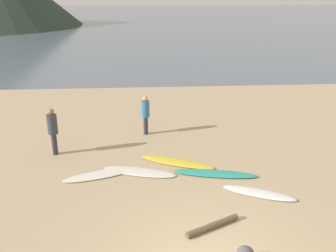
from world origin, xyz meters
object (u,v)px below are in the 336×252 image
Objects in this scene: surfboard_1 at (139,172)px; person_1 at (145,112)px; surfboard_2 at (177,162)px; person_0 at (53,128)px; surfboard_3 at (215,173)px; surfboard_4 at (259,193)px; driftwood_log at (213,226)px; surfboard_0 at (100,175)px.

person_1 is (0.25, 3.30, 0.89)m from surfboard_1.
surfboard_2 is 4.40m from person_0.
surfboard_3 is 1.61m from surfboard_4.
surfboard_4 is (1.02, -1.25, 0.00)m from surfboard_3.
driftwood_log is at bearing -111.37° from surfboard_4.
surfboard_0 is 2.60m from person_0.
person_1 is (1.47, 3.39, 0.89)m from surfboard_0.
person_0 is at bearing 179.27° from surfboard_4.
surfboard_3 is 4.25m from person_1.
surfboard_1 is 3.48m from person_0.
surfboard_2 is 1.52× the size of person_0.
person_1 is (-2.09, 3.60, 0.88)m from surfboard_3.
driftwood_log is at bearing -90.09° from surfboard_3.
surfboard_3 is at bearing 78.09° from driftwood_log.
surfboard_2 is (1.25, 0.58, 0.01)m from surfboard_1.
surfboard_2 is 1.71× the size of driftwood_log.
surfboard_0 is at bearing -171.50° from surfboard_3.
surfboard_2 is 3.02m from person_1.
surfboard_0 reaches higher than surfboard_1.
surfboard_1 is 0.92× the size of surfboard_2.
person_0 is (-6.29, 3.16, 0.94)m from surfboard_4.
surfboard_0 is 1.38× the size of person_0.
surfboard_2 is at bearing 42.55° from surfboard_1.
surfboard_0 is at bearing -139.33° from surfboard_2.
surfboard_4 is 1.38× the size of driftwood_log.
driftwood_log is at bearing -42.14° from surfboard_1.
surfboard_3 is 1.66× the size of person_1.
surfboard_0 is 3.80m from person_1.
person_0 is (-5.28, 1.91, 0.94)m from surfboard_3.
surfboard_3 reaches higher than surfboard_1.
surfboard_3 is 5.69m from person_0.
person_0 is at bearing 116.38° from surfboard_0.
person_1 is (-3.11, 4.85, 0.88)m from surfboard_4.
person_1 is 6.55m from driftwood_log.
person_1 reaches higher than surfboard_3.
person_1 reaches higher than surfboard_0.
person_0 is 6.66m from driftwood_log.
surfboard_4 is 2.17m from driftwood_log.
person_1 is at bearing 103.53° from driftwood_log.
driftwood_log is at bearing -56.45° from surfboard_2.
driftwood_log is (-1.59, -1.47, 0.03)m from surfboard_4.
person_0 reaches higher than driftwood_log.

